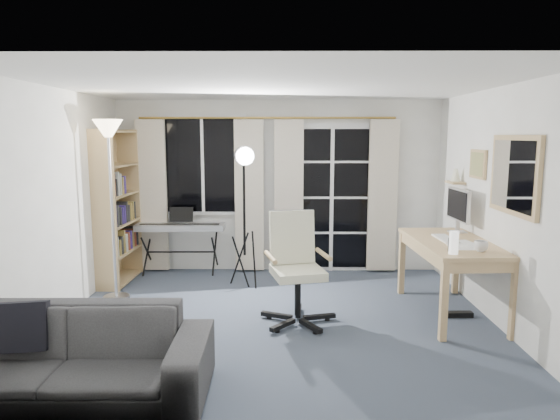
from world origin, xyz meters
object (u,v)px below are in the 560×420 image
at_px(monitor, 458,206).
at_px(office_chair, 295,257).
at_px(keyboard_piano, 180,228).
at_px(sofa, 58,342).
at_px(studio_light, 244,173).
at_px(desk, 452,250).
at_px(bookshelf, 114,211).
at_px(torchiere_lamp, 109,156).
at_px(mug, 481,245).

bearing_deg(monitor, office_chair, -164.46).
height_order(keyboard_piano, sofa, keyboard_piano).
height_order(keyboard_piano, studio_light, studio_light).
bearing_deg(keyboard_piano, desk, -25.90).
bearing_deg(bookshelf, studio_light, -6.25).
bearing_deg(studio_light, keyboard_piano, 135.87).
bearing_deg(bookshelf, sofa, -77.05).
distance_m(torchiere_lamp, desk, 3.93).
bearing_deg(monitor, desk, -116.08).
xyz_separation_m(office_chair, mug, (1.79, -0.34, 0.21)).
distance_m(monitor, mug, 0.98).
distance_m(office_chair, sofa, 2.39).
distance_m(office_chair, mug, 1.83).
relative_size(bookshelf, desk, 1.29).
relative_size(desk, mug, 11.62).
distance_m(desk, mug, 0.54).
bearing_deg(monitor, mug, -98.29).
xyz_separation_m(torchiere_lamp, monitor, (3.98, -0.01, -0.57)).
relative_size(keyboard_piano, office_chair, 1.06).
relative_size(desk, sofa, 0.71).
bearing_deg(sofa, office_chair, 41.45).
height_order(monitor, mug, monitor).
xyz_separation_m(office_chair, monitor, (1.88, 0.61, 0.44)).
xyz_separation_m(torchiere_lamp, office_chair, (2.09, -0.62, -1.02)).
bearing_deg(mug, torchiere_lamp, 166.14).
bearing_deg(office_chair, monitor, 4.29).
height_order(torchiere_lamp, mug, torchiere_lamp).
bearing_deg(office_chair, sofa, -151.47).
height_order(studio_light, mug, studio_light).
height_order(bookshelf, monitor, bookshelf).
distance_m(studio_light, monitor, 2.55).
distance_m(keyboard_piano, office_chair, 2.25).
distance_m(desk, monitor, 0.64).
bearing_deg(office_chair, studio_light, 105.26).
xyz_separation_m(keyboard_piano, desk, (3.21, -1.48, 0.05)).
bearing_deg(desk, sofa, -155.40).
xyz_separation_m(torchiere_lamp, mug, (3.88, -0.96, -0.81)).
bearing_deg(mug, keyboard_piano, 149.10).
height_order(monitor, sofa, monitor).
distance_m(mug, sofa, 3.79).
bearing_deg(studio_light, bookshelf, 158.98).
bearing_deg(mug, studio_light, 149.30).
height_order(torchiere_lamp, monitor, torchiere_lamp).
height_order(keyboard_piano, mug, mug).
relative_size(office_chair, desk, 0.74).
relative_size(office_chair, sofa, 0.52).
relative_size(bookshelf, studio_light, 1.09).
bearing_deg(desk, bookshelf, 161.25).
xyz_separation_m(keyboard_piano, studio_light, (0.93, -0.57, 0.80)).
bearing_deg(monitor, torchiere_lamp, 177.38).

